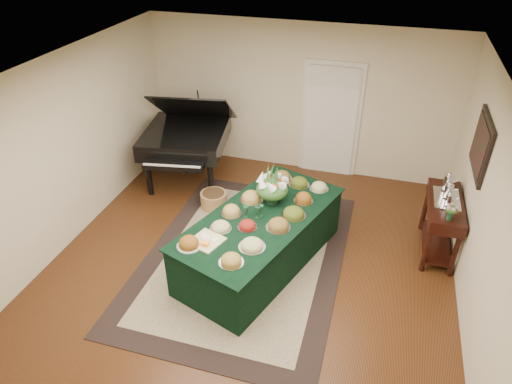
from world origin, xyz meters
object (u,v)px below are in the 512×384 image
(floral_centerpiece, at_px, (272,186))
(mahogany_sideboard, at_px, (443,213))
(buffet_table, at_px, (261,239))
(grand_piano, at_px, (186,137))

(floral_centerpiece, relative_size, mahogany_sideboard, 0.39)
(buffet_table, xyz_separation_m, floral_centerpiece, (0.05, 0.38, 0.66))
(mahogany_sideboard, bearing_deg, floral_centerpiece, -166.06)
(buffet_table, xyz_separation_m, grand_piano, (-1.88, 1.83, 0.46))
(buffet_table, bearing_deg, grand_piano, 135.81)
(buffet_table, height_order, floral_centerpiece, floral_centerpiece)
(buffet_table, bearing_deg, mahogany_sideboard, 21.91)
(grand_piano, relative_size, mahogany_sideboard, 1.58)
(floral_centerpiece, xyz_separation_m, grand_piano, (-1.93, 1.45, -0.20))
(buffet_table, distance_m, mahogany_sideboard, 2.58)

